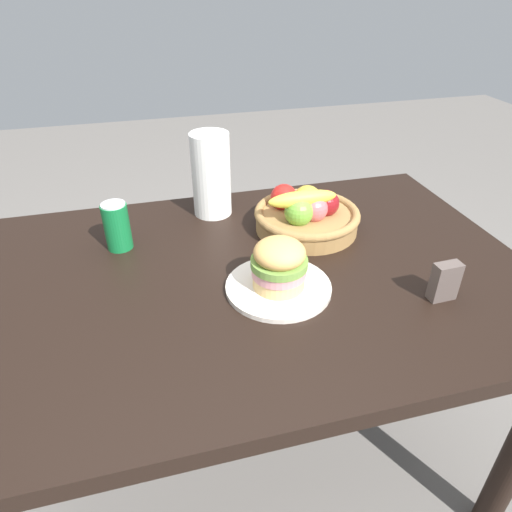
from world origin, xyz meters
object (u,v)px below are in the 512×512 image
paper_towel_roll (211,175)px  soda_can (117,226)px  napkin_holder (445,281)px  fruit_basket (306,214)px  sandwich (279,264)px  plate (278,287)px

paper_towel_roll → soda_can: bearing=-154.0°
paper_towel_roll → napkin_holder: size_ratio=2.67×
fruit_basket → napkin_holder: 0.41m
sandwich → napkin_holder: (0.34, -0.12, -0.03)m
plate → napkin_holder: size_ratio=2.68×
sandwich → soda_can: bearing=140.8°
napkin_holder → fruit_basket: bearing=114.2°
paper_towel_roll → sandwich: bearing=-79.6°
sandwich → fruit_basket: (0.15, 0.25, -0.02)m
sandwich → napkin_holder: sandwich is taller
fruit_basket → paper_towel_roll: paper_towel_roll is taller
plate → soda_can: soda_can is taller
sandwich → paper_towel_roll: (-0.08, 0.41, 0.05)m
soda_can → fruit_basket: fruit_basket is taller
soda_can → sandwich: bearing=-39.2°
fruit_basket → paper_towel_roll: bearing=144.2°
plate → soda_can: 0.45m
soda_can → napkin_holder: 0.80m
soda_can → napkin_holder: bearing=-30.5°
fruit_basket → napkin_holder: bearing=-63.4°
plate → paper_towel_roll: size_ratio=1.01×
plate → fruit_basket: fruit_basket is taller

